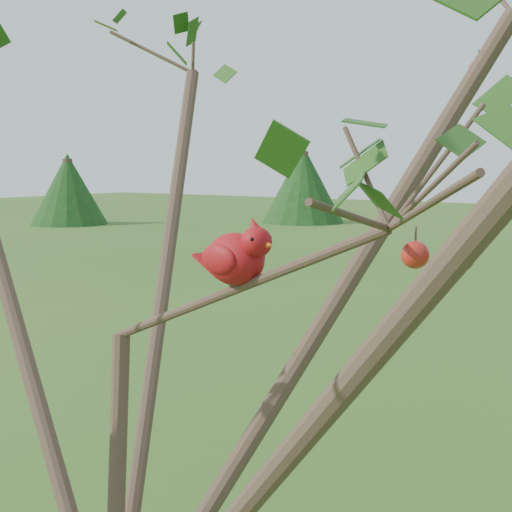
% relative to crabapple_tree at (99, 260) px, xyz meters
% --- Properties ---
extents(crabapple_tree, '(2.35, 2.05, 2.95)m').
position_rel_crabapple_tree_xyz_m(crabapple_tree, '(0.00, 0.00, 0.00)').
color(crabapple_tree, '#3C2B20').
rests_on(crabapple_tree, ground).
extents(cardinal, '(0.19, 0.11, 0.13)m').
position_rel_crabapple_tree_xyz_m(cardinal, '(0.24, 0.10, 0.01)').
color(cardinal, '#AA0E1C').
rests_on(cardinal, ground).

